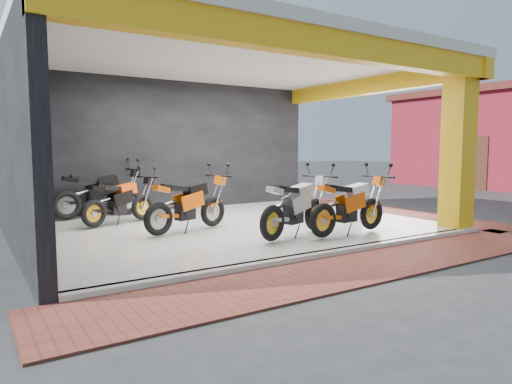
# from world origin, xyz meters

# --- Properties ---
(ground) EXTENTS (80.00, 80.00, 0.00)m
(ground) POSITION_xyz_m (0.00, 0.00, 0.00)
(ground) COLOR #2D2D30
(ground) RESTS_ON ground
(showroom_floor) EXTENTS (8.00, 6.00, 0.10)m
(showroom_floor) POSITION_xyz_m (0.00, 2.00, 0.05)
(showroom_floor) COLOR white
(showroom_floor) RESTS_ON ground
(showroom_ceiling) EXTENTS (8.40, 6.40, 0.20)m
(showroom_ceiling) POSITION_xyz_m (0.00, 2.00, 3.60)
(showroom_ceiling) COLOR beige
(showroom_ceiling) RESTS_ON corner_column
(back_wall) EXTENTS (8.20, 0.20, 3.50)m
(back_wall) POSITION_xyz_m (0.00, 5.10, 1.75)
(back_wall) COLOR black
(back_wall) RESTS_ON ground
(left_wall) EXTENTS (0.20, 6.20, 3.50)m
(left_wall) POSITION_xyz_m (-4.10, 2.00, 1.75)
(left_wall) COLOR black
(left_wall) RESTS_ON ground
(corner_column) EXTENTS (0.50, 0.50, 3.50)m
(corner_column) POSITION_xyz_m (3.75, -0.75, 1.75)
(corner_column) COLOR gold
(corner_column) RESTS_ON ground
(header_beam_front) EXTENTS (8.40, 0.30, 0.40)m
(header_beam_front) POSITION_xyz_m (0.00, -1.00, 3.30)
(header_beam_front) COLOR gold
(header_beam_front) RESTS_ON corner_column
(header_beam_right) EXTENTS (0.30, 6.40, 0.40)m
(header_beam_right) POSITION_xyz_m (4.00, 2.00, 3.30)
(header_beam_right) COLOR gold
(header_beam_right) RESTS_ON corner_column
(floor_kerb) EXTENTS (8.00, 0.20, 0.10)m
(floor_kerb) POSITION_xyz_m (0.00, -1.02, 0.05)
(floor_kerb) COLOR white
(floor_kerb) RESTS_ON ground
(paver_front) EXTENTS (9.00, 1.40, 0.03)m
(paver_front) POSITION_xyz_m (0.00, -1.80, 0.01)
(paver_front) COLOR brown
(paver_front) RESTS_ON ground
(paver_right) EXTENTS (1.40, 7.00, 0.03)m
(paver_right) POSITION_xyz_m (4.80, 2.00, 0.01)
(paver_right) COLOR brown
(paver_right) RESTS_ON ground
(moto_hero) EXTENTS (2.16, 0.95, 1.28)m
(moto_hero) POSITION_xyz_m (1.93, -0.13, 0.74)
(moto_hero) COLOR #DA5109
(moto_hero) RESTS_ON showroom_floor
(moto_row_a) EXTENTS (2.25, 1.39, 1.29)m
(moto_row_a) POSITION_xyz_m (0.93, 0.41, 0.75)
(moto_row_a) COLOR #A5A8AD
(moto_row_a) RESTS_ON showroom_floor
(moto_row_b) EXTENTS (2.21, 1.29, 1.27)m
(moto_row_b) POSITION_xyz_m (-0.55, 1.87, 0.74)
(moto_row_b) COLOR #F25C0A
(moto_row_b) RESTS_ON showroom_floor
(moto_row_c) EXTENTS (2.04, 1.35, 1.17)m
(moto_row_c) POSITION_xyz_m (-1.47, 3.52, 0.69)
(moto_row_c) COLOR black
(moto_row_c) RESTS_ON showroom_floor
(moto_row_d) EXTENTS (2.24, 1.00, 1.33)m
(moto_row_d) POSITION_xyz_m (-1.49, 4.58, 0.77)
(moto_row_d) COLOR black
(moto_row_d) RESTS_ON showroom_floor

